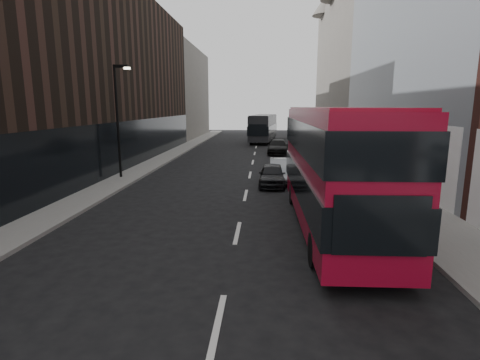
% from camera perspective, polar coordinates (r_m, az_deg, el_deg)
% --- Properties ---
extents(sidewalk_right, '(3.00, 80.00, 0.15)m').
position_cam_1_polar(sidewalk_right, '(31.31, 15.76, 2.36)').
color(sidewalk_right, slate).
rests_on(sidewalk_right, ground).
extents(sidewalk_left, '(2.00, 80.00, 0.15)m').
position_cam_1_polar(sidewalk_left, '(31.90, -12.63, 2.67)').
color(sidewalk_left, slate).
rests_on(sidewalk_left, ground).
extents(building_modern_block, '(5.03, 22.00, 20.00)m').
position_cam_1_polar(building_modern_block, '(28.78, 26.91, 20.55)').
color(building_modern_block, '#9BA1A5').
rests_on(building_modern_block, ground).
extents(building_victorian, '(6.50, 24.00, 21.00)m').
position_cam_1_polar(building_victorian, '(50.61, 16.27, 16.42)').
color(building_victorian, '#69645D').
rests_on(building_victorian, ground).
extents(building_left_mid, '(5.00, 24.00, 14.00)m').
position_cam_1_polar(building_left_mid, '(37.49, -16.21, 14.35)').
color(building_left_mid, black).
rests_on(building_left_mid, ground).
extents(building_left_far, '(5.00, 20.00, 13.00)m').
position_cam_1_polar(building_left_far, '(58.65, -8.75, 12.85)').
color(building_left_far, '#69645D').
rests_on(building_left_far, ground).
extents(street_lamp, '(1.06, 0.22, 7.00)m').
position_cam_1_polar(street_lamp, '(25.03, -18.05, 9.58)').
color(street_lamp, black).
rests_on(street_lamp, sidewalk_left).
extents(red_bus, '(2.84, 11.44, 4.60)m').
position_cam_1_polar(red_bus, '(14.44, 14.08, 2.54)').
color(red_bus, maroon).
rests_on(red_bus, ground).
extents(grey_bus, '(3.85, 11.18, 3.55)m').
position_cam_1_polar(grey_bus, '(49.89, 3.58, 7.99)').
color(grey_bus, black).
rests_on(grey_bus, ground).
extents(car_a, '(1.62, 3.84, 1.30)m').
position_cam_1_polar(car_a, '(22.25, 4.92, 0.80)').
color(car_a, black).
rests_on(car_a, ground).
extents(car_b, '(1.50, 4.25, 1.40)m').
position_cam_1_polar(car_b, '(23.63, 6.37, 1.50)').
color(car_b, gray).
rests_on(car_b, ground).
extents(car_c, '(2.22, 4.90, 1.39)m').
position_cam_1_polar(car_c, '(37.40, 5.81, 5.05)').
color(car_c, black).
rests_on(car_c, ground).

